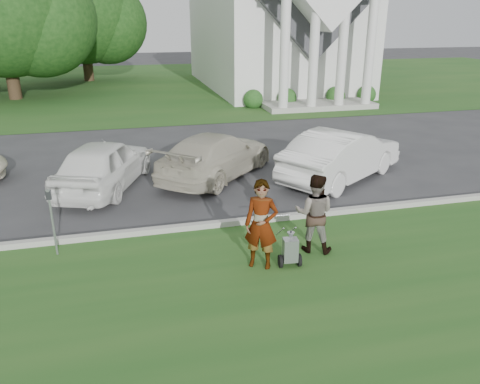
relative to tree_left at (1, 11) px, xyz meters
name	(u,v)px	position (x,y,z in m)	size (l,w,h in m)	color
ground	(208,238)	(8.01, -21.99, -5.11)	(120.00, 120.00, 0.00)	#333335
grass_strip	(239,313)	(8.01, -24.99, -5.11)	(80.00, 7.00, 0.01)	#1F4E1A
church_lawn	(143,84)	(8.01, 5.01, -5.11)	(80.00, 30.00, 0.01)	#1F4E1A
curb	(204,226)	(8.01, -21.44, -5.04)	(80.00, 0.18, 0.15)	#9E9E93
tree_left	(1,11)	(0.00, 0.00, 0.00)	(10.63, 8.40, 9.71)	#332316
tree_back	(82,17)	(4.00, 8.00, -0.38)	(9.61, 7.60, 8.89)	#332316
striping_cart	(290,250)	(9.41, -23.67, -4.75)	(0.48, 0.93, 0.84)	black
person_left	(261,225)	(8.83, -23.53, -4.18)	(0.68, 0.44, 1.85)	#999999
person_right	(314,214)	(10.13, -23.13, -4.24)	(0.85, 0.66, 1.74)	#999999
parking_meter_near	(51,215)	(4.72, -21.98, -4.17)	(0.11, 0.10, 1.50)	#979BA0
car_b	(104,164)	(5.68, -17.90, -4.36)	(1.77, 4.39, 1.50)	white
car_c	(216,155)	(9.10, -17.63, -4.41)	(1.96, 4.83, 1.40)	beige
car_d	(342,155)	(12.84, -18.85, -4.32)	(1.67, 4.79, 1.58)	white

